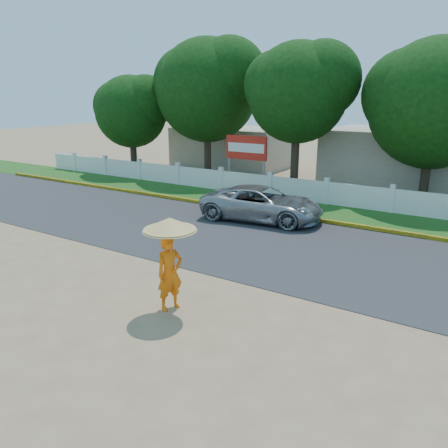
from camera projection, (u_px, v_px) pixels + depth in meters
name	position (u px, v px, depth m)	size (l,w,h in m)	color
ground	(185.00, 287.00, 11.99)	(120.00, 120.00, 0.00)	#9E8460
road	(261.00, 242.00, 15.63)	(60.00, 7.00, 0.02)	#38383A
grass_verge	(315.00, 210.00, 19.89)	(60.00, 3.50, 0.03)	#2D601E
curb	(300.00, 217.00, 18.49)	(40.00, 0.18, 0.16)	yellow
fence	(326.00, 193.00, 20.91)	(40.00, 0.10, 1.10)	silver
building_near	(420.00, 159.00, 24.59)	(10.00, 6.00, 3.20)	#B7AD99
building_far	(233.00, 147.00, 32.12)	(8.00, 5.00, 2.80)	#B7AD99
vehicle	(262.00, 204.00, 18.22)	(2.34, 5.07, 1.41)	#95989C
monk_with_parasol	(170.00, 250.00, 10.34)	(1.28, 1.28, 2.33)	orange
billboard	(246.00, 151.00, 23.95)	(2.50, 0.13, 2.95)	gray
tree_row	(392.00, 95.00, 21.00)	(33.98, 7.09, 8.88)	#473828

